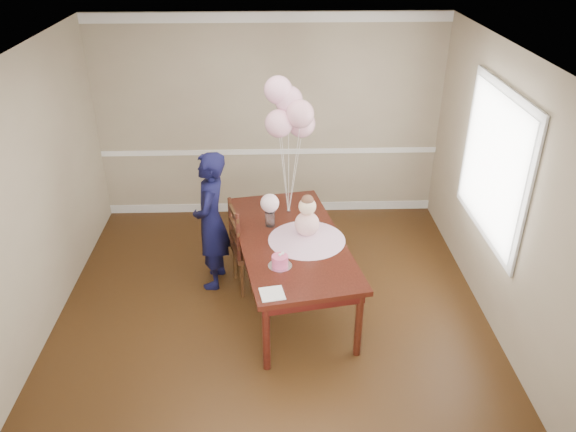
% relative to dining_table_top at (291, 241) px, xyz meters
% --- Properties ---
extents(floor, '(4.50, 5.00, 0.00)m').
position_rel_dining_table_top_xyz_m(floor, '(-0.21, -0.40, -0.76)').
color(floor, black).
rests_on(floor, ground).
extents(ceiling, '(4.50, 5.00, 0.02)m').
position_rel_dining_table_top_xyz_m(ceiling, '(-0.21, -0.40, 1.94)').
color(ceiling, white).
rests_on(ceiling, wall_back).
extents(wall_back, '(4.50, 0.02, 2.70)m').
position_rel_dining_table_top_xyz_m(wall_back, '(-0.21, 2.10, 0.59)').
color(wall_back, tan).
rests_on(wall_back, floor).
extents(wall_front, '(4.50, 0.02, 2.70)m').
position_rel_dining_table_top_xyz_m(wall_front, '(-0.21, -2.90, 0.59)').
color(wall_front, tan).
rests_on(wall_front, floor).
extents(wall_left, '(0.02, 5.00, 2.70)m').
position_rel_dining_table_top_xyz_m(wall_left, '(-2.46, -0.40, 0.59)').
color(wall_left, tan).
rests_on(wall_left, floor).
extents(wall_right, '(0.02, 5.00, 2.70)m').
position_rel_dining_table_top_xyz_m(wall_right, '(2.04, -0.40, 0.59)').
color(wall_right, tan).
rests_on(wall_right, floor).
extents(chair_rail_trim, '(4.50, 0.02, 0.07)m').
position_rel_dining_table_top_xyz_m(chair_rail_trim, '(-0.21, 2.09, 0.14)').
color(chair_rail_trim, white).
rests_on(chair_rail_trim, wall_back).
extents(crown_molding, '(4.50, 0.02, 0.12)m').
position_rel_dining_table_top_xyz_m(crown_molding, '(-0.21, 2.09, 1.87)').
color(crown_molding, white).
rests_on(crown_molding, wall_back).
extents(baseboard_trim, '(4.50, 0.02, 0.12)m').
position_rel_dining_table_top_xyz_m(baseboard_trim, '(-0.21, 2.09, -0.70)').
color(baseboard_trim, silver).
rests_on(baseboard_trim, floor).
extents(window_frame, '(0.02, 1.66, 1.56)m').
position_rel_dining_table_top_xyz_m(window_frame, '(2.02, 0.10, 0.79)').
color(window_frame, silver).
rests_on(window_frame, wall_right).
extents(window_blinds, '(0.01, 1.50, 1.40)m').
position_rel_dining_table_top_xyz_m(window_blinds, '(2.00, 0.10, 0.79)').
color(window_blinds, silver).
rests_on(window_blinds, wall_right).
extents(dining_table_top, '(1.41, 2.25, 0.05)m').
position_rel_dining_table_top_xyz_m(dining_table_top, '(0.00, 0.00, 0.00)').
color(dining_table_top, black).
rests_on(dining_table_top, table_leg_fl).
extents(table_apron, '(1.29, 2.13, 0.10)m').
position_rel_dining_table_top_xyz_m(table_apron, '(0.00, 0.00, -0.08)').
color(table_apron, black).
rests_on(table_apron, table_leg_fl).
extents(table_leg_fl, '(0.09, 0.09, 0.73)m').
position_rel_dining_table_top_xyz_m(table_leg_fl, '(-0.26, -1.03, -0.39)').
color(table_leg_fl, black).
rests_on(table_leg_fl, floor).
extents(table_leg_fr, '(0.09, 0.09, 0.73)m').
position_rel_dining_table_top_xyz_m(table_leg_fr, '(0.61, -0.87, -0.39)').
color(table_leg_fr, black).
rests_on(table_leg_fr, floor).
extents(table_leg_bl, '(0.09, 0.09, 0.73)m').
position_rel_dining_table_top_xyz_m(table_leg_bl, '(-0.61, 0.87, -0.39)').
color(table_leg_bl, black).
rests_on(table_leg_bl, floor).
extents(table_leg_br, '(0.09, 0.09, 0.73)m').
position_rel_dining_table_top_xyz_m(table_leg_br, '(0.26, 1.03, -0.39)').
color(table_leg_br, black).
rests_on(table_leg_br, floor).
extents(baby_skirt, '(0.93, 0.93, 0.10)m').
position_rel_dining_table_top_xyz_m(baby_skirt, '(0.16, -0.02, 0.08)').
color(baby_skirt, '#DDA3C5').
rests_on(baby_skirt, dining_table_top).
extents(baby_torso, '(0.25, 0.25, 0.25)m').
position_rel_dining_table_top_xyz_m(baby_torso, '(0.16, -0.02, 0.21)').
color(baby_torso, '#FFA1C9').
rests_on(baby_torso, baby_skirt).
extents(baby_head, '(0.18, 0.18, 0.18)m').
position_rel_dining_table_top_xyz_m(baby_head, '(0.16, -0.02, 0.41)').
color(baby_head, '#FFD7AF').
rests_on(baby_head, baby_torso).
extents(baby_hair, '(0.13, 0.13, 0.13)m').
position_rel_dining_table_top_xyz_m(baby_hair, '(0.16, -0.02, 0.48)').
color(baby_hair, brown).
rests_on(baby_hair, baby_head).
extents(cake_platter, '(0.27, 0.27, 0.01)m').
position_rel_dining_table_top_xyz_m(cake_platter, '(-0.12, -0.50, 0.03)').
color(cake_platter, silver).
rests_on(cake_platter, dining_table_top).
extents(birthday_cake, '(0.18, 0.18, 0.10)m').
position_rel_dining_table_top_xyz_m(birthday_cake, '(-0.12, -0.50, 0.09)').
color(birthday_cake, '#D64378').
rests_on(birthday_cake, cake_platter).
extents(cake_flower_a, '(0.03, 0.03, 0.03)m').
position_rel_dining_table_top_xyz_m(cake_flower_a, '(-0.12, -0.50, 0.15)').
color(cake_flower_a, silver).
rests_on(cake_flower_a, birthday_cake).
extents(cake_flower_b, '(0.03, 0.03, 0.03)m').
position_rel_dining_table_top_xyz_m(cake_flower_b, '(-0.09, -0.47, 0.15)').
color(cake_flower_b, white).
rests_on(cake_flower_b, birthday_cake).
extents(rose_vase_near, '(0.12, 0.12, 0.17)m').
position_rel_dining_table_top_xyz_m(rose_vase_near, '(-0.21, 0.28, 0.11)').
color(rose_vase_near, silver).
rests_on(rose_vase_near, dining_table_top).
extents(roses_near, '(0.20, 0.20, 0.20)m').
position_rel_dining_table_top_xyz_m(roses_near, '(-0.21, 0.28, 0.30)').
color(roses_near, silver).
rests_on(roses_near, rose_vase_near).
extents(napkin, '(0.24, 0.24, 0.01)m').
position_rel_dining_table_top_xyz_m(napkin, '(-0.20, -0.94, 0.03)').
color(napkin, white).
rests_on(napkin, dining_table_top).
extents(balloon_weight, '(0.05, 0.05, 0.02)m').
position_rel_dining_table_top_xyz_m(balloon_weight, '(-0.00, 0.59, 0.04)').
color(balloon_weight, '#BCBBC0').
rests_on(balloon_weight, dining_table_top).
extents(balloon_a, '(0.29, 0.29, 0.29)m').
position_rel_dining_table_top_xyz_m(balloon_a, '(-0.10, 0.57, 1.07)').
color(balloon_a, '#F0AAC2').
rests_on(balloon_a, balloon_ribbon_a).
extents(balloon_b, '(0.29, 0.29, 0.29)m').
position_rel_dining_table_top_xyz_m(balloon_b, '(0.11, 0.55, 1.18)').
color(balloon_b, '#E6A3B4').
rests_on(balloon_b, balloon_ribbon_b).
extents(balloon_c, '(0.29, 0.29, 0.29)m').
position_rel_dining_table_top_xyz_m(balloon_c, '(0.00, 0.69, 1.28)').
color(balloon_c, '#E9A5C2').
rests_on(balloon_c, balloon_ribbon_c).
extents(balloon_d, '(0.29, 0.29, 0.29)m').
position_rel_dining_table_top_xyz_m(balloon_d, '(-0.11, 0.69, 1.39)').
color(balloon_d, '#FFB4D6').
rests_on(balloon_d, balloon_ribbon_d).
extents(balloon_e, '(0.29, 0.29, 0.29)m').
position_rel_dining_table_top_xyz_m(balloon_e, '(0.14, 0.70, 1.02)').
color(balloon_e, '#ECA7BC').
rests_on(balloon_e, balloon_ribbon_e).
extents(balloon_ribbon_a, '(0.10, 0.02, 0.88)m').
position_rel_dining_table_top_xyz_m(balloon_ribbon_a, '(-0.05, 0.58, 0.48)').
color(balloon_ribbon_a, white).
rests_on(balloon_ribbon_a, balloon_weight).
extents(balloon_ribbon_b, '(0.12, 0.04, 0.98)m').
position_rel_dining_table_top_xyz_m(balloon_ribbon_b, '(0.06, 0.57, 0.53)').
color(balloon_ribbon_b, white).
rests_on(balloon_ribbon_b, balloon_weight).
extents(balloon_ribbon_c, '(0.01, 0.10, 1.08)m').
position_rel_dining_table_top_xyz_m(balloon_ribbon_c, '(-0.00, 0.64, 0.58)').
color(balloon_ribbon_c, white).
rests_on(balloon_ribbon_c, balloon_weight).
extents(balloon_ribbon_d, '(0.11, 0.09, 1.19)m').
position_rel_dining_table_top_xyz_m(balloon_ribbon_d, '(-0.05, 0.64, 0.63)').
color(balloon_ribbon_d, white).
rests_on(balloon_ribbon_d, balloon_weight).
extents(balloon_ribbon_e, '(0.13, 0.10, 0.81)m').
position_rel_dining_table_top_xyz_m(balloon_ribbon_e, '(0.07, 0.64, 0.45)').
color(balloon_ribbon_e, white).
rests_on(balloon_ribbon_e, balloon_weight).
extents(dining_chair_seat, '(0.56, 0.56, 0.05)m').
position_rel_dining_table_top_xyz_m(dining_chair_seat, '(-0.40, 0.31, -0.30)').
color(dining_chair_seat, '#381C0F').
rests_on(dining_chair_seat, chair_leg_fl).
extents(chair_leg_fl, '(0.05, 0.05, 0.44)m').
position_rel_dining_table_top_xyz_m(chair_leg_fl, '(-0.52, 0.08, -0.54)').
color(chair_leg_fl, '#361D0E').
rests_on(chair_leg_fl, floor).
extents(chair_leg_fr, '(0.05, 0.05, 0.44)m').
position_rel_dining_table_top_xyz_m(chair_leg_fr, '(-0.17, 0.18, -0.54)').
color(chair_leg_fr, black).
rests_on(chair_leg_fr, floor).
extents(chair_leg_bl, '(0.05, 0.05, 0.44)m').
position_rel_dining_table_top_xyz_m(chair_leg_bl, '(-0.63, 0.44, -0.54)').
color(chair_leg_bl, '#351E0E').
rests_on(chair_leg_bl, floor).
extents(chair_leg_br, '(0.05, 0.05, 0.44)m').
position_rel_dining_table_top_xyz_m(chair_leg_br, '(-0.27, 0.54, -0.54)').
color(chair_leg_br, '#3A130F').
rests_on(chair_leg_br, floor).
extents(chair_back_post_l, '(0.05, 0.05, 0.58)m').
position_rel_dining_table_top_xyz_m(chair_back_post_l, '(-0.54, 0.08, 0.00)').
color(chair_back_post_l, '#37140F').
rests_on(chair_back_post_l, dining_chair_seat).
extents(chair_back_post_r, '(0.05, 0.05, 0.58)m').
position_rel_dining_table_top_xyz_m(chair_back_post_r, '(-0.65, 0.43, 0.00)').
color(chair_back_post_r, '#39190F').
rests_on(chair_back_post_r, dining_chair_seat).
extents(chair_slat_low, '(0.14, 0.40, 0.05)m').
position_rel_dining_table_top_xyz_m(chair_slat_low, '(-0.60, 0.26, -0.12)').
color(chair_slat_low, '#381C0F').
rests_on(chair_slat_low, dining_chair_seat).
extents(chair_slat_mid, '(0.14, 0.40, 0.05)m').
position_rel_dining_table_top_xyz_m(chair_slat_mid, '(-0.60, 0.26, 0.04)').
color(chair_slat_mid, '#351D0E').
rests_on(chair_slat_mid, dining_chair_seat).
extents(chair_slat_top, '(0.14, 0.40, 0.05)m').
position_rel_dining_table_top_xyz_m(chair_slat_top, '(-0.60, 0.26, 0.21)').
color(chair_slat_top, '#341E0E').
rests_on(chair_slat_top, dining_chair_seat).
extents(woman, '(0.44, 0.61, 1.59)m').
position_rel_dining_table_top_xyz_m(woman, '(-0.85, 0.38, 0.04)').
color(woman, black).
rests_on(woman, floor).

